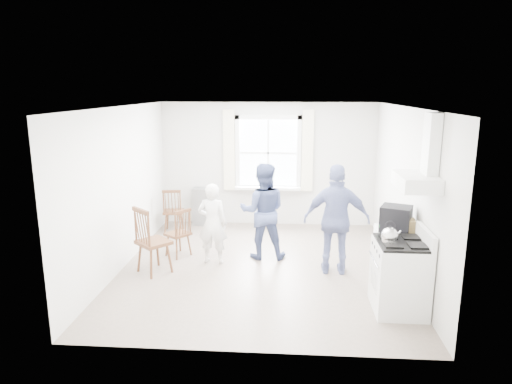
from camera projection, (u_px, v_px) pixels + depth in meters
name	position (u px, v px, depth m)	size (l,w,h in m)	color
room_shell	(261.00, 190.00, 7.23)	(4.62, 5.12, 2.64)	gray
window_assembly	(268.00, 157.00, 9.57)	(1.88, 0.24, 1.70)	white
range_hood	(421.00, 169.00, 5.63)	(0.45, 0.76, 0.94)	white
shelf_unit	(202.00, 206.00, 9.79)	(0.40, 0.30, 0.80)	gray
gas_stove	(400.00, 276.00, 5.96)	(0.68, 0.76, 1.12)	silver
kettle	(390.00, 236.00, 5.79)	(0.21, 0.21, 0.29)	silver
low_cabinet	(393.00, 259.00, 6.64)	(0.50, 0.55, 0.90)	white
stereo_stack	(396.00, 219.00, 6.43)	(0.51, 0.49, 0.36)	black
cardboard_box	(403.00, 226.00, 6.37)	(0.31, 0.22, 0.20)	#9D824C
windsor_chair_a	(173.00, 206.00, 9.18)	(0.43, 0.42, 0.91)	#4B2A18
windsor_chair_b	(146.00, 234.00, 7.08)	(0.64, 0.64, 1.09)	#4B2A18
windsor_chair_c	(181.00, 228.00, 7.86)	(0.50, 0.50, 0.87)	#4B2A18
person_left	(213.00, 224.00, 7.56)	(0.50, 0.50, 1.37)	white
person_mid	(263.00, 211.00, 7.78)	(0.80, 0.80, 1.65)	#3F4B76
person_right	(337.00, 220.00, 7.10)	(1.02, 1.02, 1.75)	navy
potted_plant	(269.00, 180.00, 9.59)	(0.17, 0.17, 0.30)	#377C3E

